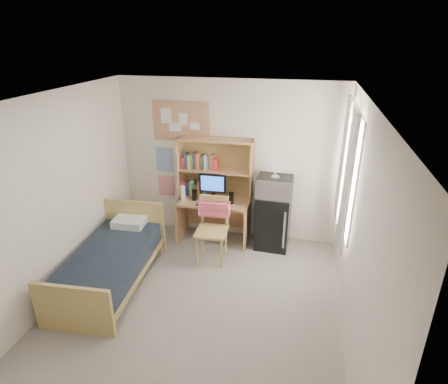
% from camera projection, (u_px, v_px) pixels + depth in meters
% --- Properties ---
extents(floor, '(3.60, 4.20, 0.02)m').
position_uv_depth(floor, '(193.00, 312.00, 4.70)').
color(floor, gray).
rests_on(floor, ground).
extents(ceiling, '(3.60, 4.20, 0.02)m').
position_uv_depth(ceiling, '(185.00, 102.00, 3.67)').
color(ceiling, silver).
rests_on(ceiling, wall_back).
extents(wall_back, '(3.60, 0.04, 2.60)m').
position_uv_depth(wall_back, '(229.00, 161.00, 6.06)').
color(wall_back, white).
rests_on(wall_back, floor).
extents(wall_front, '(3.60, 0.04, 2.60)m').
position_uv_depth(wall_front, '(86.00, 373.00, 2.30)').
color(wall_front, white).
rests_on(wall_front, floor).
extents(wall_left, '(0.04, 4.20, 2.60)m').
position_uv_depth(wall_left, '(48.00, 204.00, 4.55)').
color(wall_left, white).
rests_on(wall_left, floor).
extents(wall_right, '(0.04, 4.20, 2.60)m').
position_uv_depth(wall_right, '(358.00, 237.00, 3.82)').
color(wall_right, white).
rests_on(wall_right, floor).
extents(window_unit, '(0.10, 1.40, 1.70)m').
position_uv_depth(window_unit, '(348.00, 170.00, 4.78)').
color(window_unit, white).
rests_on(window_unit, wall_right).
extents(curtain_left, '(0.04, 0.55, 1.70)m').
position_uv_depth(curtain_left, '(348.00, 181.00, 4.43)').
color(curtain_left, white).
rests_on(curtain_left, wall_right).
extents(curtain_right, '(0.04, 0.55, 1.70)m').
position_uv_depth(curtain_right, '(343.00, 160.00, 5.15)').
color(curtain_right, white).
rests_on(curtain_right, wall_right).
extents(bulletin_board, '(0.94, 0.03, 0.64)m').
position_uv_depth(bulletin_board, '(181.00, 121.00, 5.96)').
color(bulletin_board, tan).
rests_on(bulletin_board, wall_back).
extents(poster_wave, '(0.30, 0.01, 0.42)m').
position_uv_depth(poster_wave, '(165.00, 160.00, 6.30)').
color(poster_wave, '#2A54A8').
rests_on(poster_wave, wall_back).
extents(poster_japan, '(0.28, 0.01, 0.36)m').
position_uv_depth(poster_japan, '(166.00, 185.00, 6.48)').
color(poster_japan, red).
rests_on(poster_japan, wall_back).
extents(desk, '(1.17, 0.60, 0.72)m').
position_uv_depth(desk, '(214.00, 220.00, 6.19)').
color(desk, tan).
rests_on(desk, floor).
extents(desk_chair, '(0.52, 0.52, 1.00)m').
position_uv_depth(desk_chair, '(212.00, 231.00, 5.57)').
color(desk_chair, tan).
rests_on(desk_chair, floor).
extents(mini_fridge, '(0.54, 0.54, 0.89)m').
position_uv_depth(mini_fridge, '(273.00, 221.00, 5.99)').
color(mini_fridge, black).
rests_on(mini_fridge, floor).
extents(bed, '(1.03, 1.90, 0.51)m').
position_uv_depth(bed, '(110.00, 267.00, 5.13)').
color(bed, black).
rests_on(bed, floor).
extents(hutch, '(1.20, 0.33, 0.98)m').
position_uv_depth(hutch, '(215.00, 168.00, 5.99)').
color(hutch, tan).
rests_on(hutch, desk).
extents(monitor, '(0.42, 0.04, 0.45)m').
position_uv_depth(monitor, '(213.00, 189.00, 5.91)').
color(monitor, black).
rests_on(monitor, desk).
extents(keyboard, '(0.45, 0.15, 0.02)m').
position_uv_depth(keyboard, '(211.00, 205.00, 5.86)').
color(keyboard, black).
rests_on(keyboard, desk).
extents(speaker_left, '(0.07, 0.07, 0.18)m').
position_uv_depth(speaker_left, '(195.00, 195.00, 6.02)').
color(speaker_left, black).
rests_on(speaker_left, desk).
extents(speaker_right, '(0.08, 0.08, 0.18)m').
position_uv_depth(speaker_right, '(231.00, 198.00, 5.90)').
color(speaker_right, black).
rests_on(speaker_right, desk).
extents(water_bottle, '(0.07, 0.07, 0.25)m').
position_uv_depth(water_bottle, '(183.00, 193.00, 6.00)').
color(water_bottle, white).
rests_on(water_bottle, desk).
extents(hoodie, '(0.48, 0.16, 0.23)m').
position_uv_depth(hoodie, '(214.00, 209.00, 5.64)').
color(hoodie, '#F35C72').
rests_on(hoodie, desk_chair).
extents(microwave, '(0.55, 0.43, 0.31)m').
position_uv_depth(microwave, '(275.00, 186.00, 5.73)').
color(microwave, '#B9B9BE').
rests_on(microwave, mini_fridge).
extents(desk_fan, '(0.25, 0.25, 0.30)m').
position_uv_depth(desk_fan, '(276.00, 168.00, 5.61)').
color(desk_fan, white).
rests_on(desk_fan, microwave).
extents(pillow, '(0.49, 0.36, 0.11)m').
position_uv_depth(pillow, '(129.00, 222.00, 5.69)').
color(pillow, white).
rests_on(pillow, bed).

